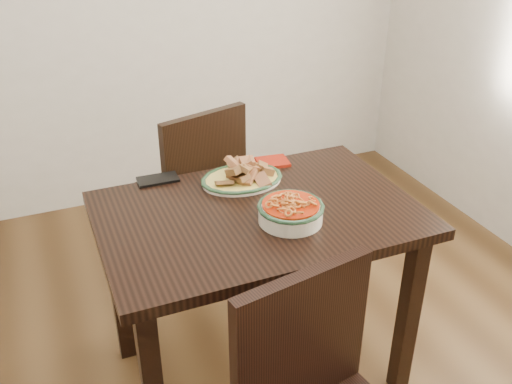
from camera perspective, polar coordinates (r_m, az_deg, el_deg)
name	(u,v)px	position (r m, az deg, el deg)	size (l,w,h in m)	color
dining_table	(258,237)	(2.02, 0.22, -4.51)	(1.09, 0.73, 0.75)	black
chair_far	(194,186)	(2.66, -6.24, 0.59)	(0.52, 0.52, 0.89)	black
fish_plate	(242,171)	(2.13, -1.44, 2.09)	(0.30, 0.24, 0.11)	#F3E5CD
noodle_bowl	(291,210)	(1.88, 3.49, -1.77)	(0.22, 0.22, 0.08)	beige
smartphone	(158,179)	(2.18, -9.79, 1.25)	(0.15, 0.08, 0.01)	black
napkin	(272,162)	(2.29, 1.66, 3.04)	(0.12, 0.10, 0.01)	#991A0B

